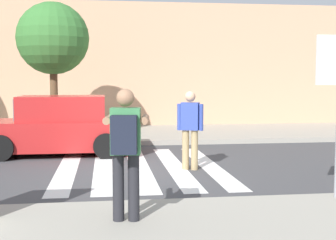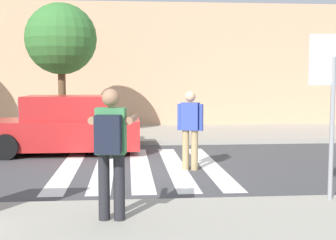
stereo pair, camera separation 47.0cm
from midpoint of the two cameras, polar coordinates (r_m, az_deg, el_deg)
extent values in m
plane|color=#424244|center=(10.47, -4.72, -5.96)|extent=(120.00, 120.00, 0.00)
cube|color=#9E998C|center=(16.38, -5.81, -1.74)|extent=(60.00, 4.80, 0.14)
cube|color=tan|center=(20.68, -6.27, 6.44)|extent=(56.00, 4.00, 5.03)
cube|color=silver|center=(10.70, -13.40, -5.81)|extent=(0.44, 5.20, 0.01)
cube|color=silver|center=(10.65, -9.10, -5.79)|extent=(0.44, 5.20, 0.01)
cube|color=silver|center=(10.66, -4.77, -5.73)|extent=(0.44, 5.20, 0.01)
cube|color=silver|center=(10.73, -0.48, -5.64)|extent=(0.44, 5.20, 0.01)
cube|color=silver|center=(10.86, 3.73, -5.53)|extent=(0.44, 5.20, 0.01)
cylinder|color=#232328|center=(6.21, -8.25, -8.15)|extent=(0.15, 0.15, 0.88)
cylinder|color=#232328|center=(6.18, -6.40, -8.18)|extent=(0.15, 0.15, 0.88)
cube|color=#3D844C|center=(6.07, -7.41, -1.35)|extent=(0.41, 0.29, 0.60)
sphere|color=#A37556|center=(6.04, -7.45, 2.71)|extent=(0.23, 0.23, 0.23)
cylinder|color=#A37556|center=(6.31, -9.33, 0.10)|extent=(0.18, 0.59, 0.10)
cylinder|color=#A37556|center=(6.25, -4.98, 0.10)|extent=(0.18, 0.59, 0.10)
cube|color=black|center=(6.45, -6.97, 0.50)|extent=(0.15, 0.12, 0.10)
cube|color=black|center=(5.84, -7.69, -1.79)|extent=(0.34, 0.24, 0.48)
cylinder|color=tan|center=(10.29, 0.85, -3.64)|extent=(0.15, 0.15, 0.88)
cylinder|color=tan|center=(10.25, 1.94, -3.68)|extent=(0.15, 0.15, 0.88)
cube|color=#33479E|center=(10.19, 1.40, 0.46)|extent=(0.44, 0.36, 0.60)
sphere|color=tan|center=(10.16, 1.41, 2.88)|extent=(0.23, 0.23, 0.23)
cylinder|color=#33479E|center=(10.24, 0.09, 0.37)|extent=(0.10, 0.10, 0.58)
cylinder|color=#33479E|center=(10.14, 2.73, 0.32)|extent=(0.10, 0.10, 0.58)
cube|color=red|center=(12.74, -14.38, -1.73)|extent=(4.10, 1.70, 0.76)
cube|color=red|center=(12.66, -13.77, 1.43)|extent=(2.20, 1.56, 0.64)
cube|color=slate|center=(12.82, -18.54, 1.36)|extent=(0.10, 1.50, 0.54)
cube|color=slate|center=(12.59, -9.38, 1.49)|extent=(0.10, 1.50, 0.51)
cylinder|color=black|center=(12.15, -20.80, -3.21)|extent=(0.64, 0.22, 0.64)
cylinder|color=black|center=(13.80, -19.20, -2.21)|extent=(0.64, 0.22, 0.64)
cylinder|color=black|center=(11.83, -8.70, -3.15)|extent=(0.64, 0.22, 0.64)
cylinder|color=black|center=(13.52, -8.58, -2.13)|extent=(0.64, 0.22, 0.64)
cylinder|color=brown|center=(15.25, -14.58, 2.49)|extent=(0.24, 0.24, 2.44)
sphere|color=#387533|center=(15.29, -14.74, 9.61)|extent=(2.25, 2.25, 2.25)
camera|label=1|loc=(0.23, -91.32, -0.12)|focal=50.00mm
camera|label=2|loc=(0.23, 88.68, 0.12)|focal=50.00mm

